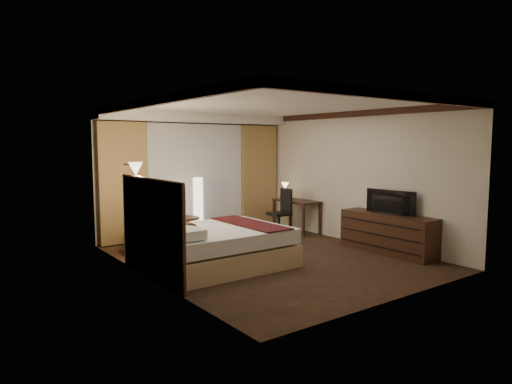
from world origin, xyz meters
TOP-DOWN VIEW (x-y plane):
  - floor at (0.00, 0.00)m, footprint 4.50×5.50m
  - ceiling at (0.00, 0.00)m, footprint 4.50×5.50m
  - back_wall at (0.00, 2.75)m, footprint 4.50×0.02m
  - left_wall at (-2.25, 0.00)m, footprint 0.02×5.50m
  - right_wall at (2.25, 0.00)m, footprint 0.02×5.50m
  - crown_molding at (0.00, 0.00)m, footprint 4.50×5.50m
  - soffit at (0.00, 2.50)m, footprint 4.50×0.50m
  - curtain_sheer at (0.00, 2.67)m, footprint 2.48×0.04m
  - curtain_left_drape at (-1.70, 2.61)m, footprint 1.00×0.14m
  - curtain_right_drape at (1.70, 2.61)m, footprint 1.00×0.14m
  - wall_sconce at (-2.09, 0.93)m, footprint 0.24×0.24m
  - bed at (-1.06, 0.05)m, footprint 2.25×1.76m
  - headboard at (-2.20, 0.05)m, footprint 0.12×2.06m
  - armchair at (-1.53, 1.65)m, footprint 1.07×1.05m
  - side_table at (-0.70, 1.82)m, footprint 0.51×0.51m
  - floor_lamp at (-0.25, 2.14)m, footprint 0.28×0.28m
  - desk at (1.95, 1.48)m, footprint 0.55×1.14m
  - desk_lamp at (1.95, 1.90)m, footprint 0.18×0.18m
  - office_chair at (1.39, 1.43)m, footprint 0.54×0.54m
  - dresser at (2.00, -1.03)m, footprint 0.50×1.90m
  - television at (1.97, -1.03)m, footprint 0.69×1.07m

SIDE VIEW (x-z plane):
  - floor at x=0.00m, z-range -0.01..0.01m
  - side_table at x=-0.70m, z-range 0.00..0.56m
  - bed at x=-1.06m, z-range 0.00..0.66m
  - dresser at x=2.00m, z-range 0.00..0.74m
  - desk at x=1.95m, z-range 0.00..0.75m
  - armchair at x=-1.53m, z-range 0.00..0.86m
  - office_chair at x=1.39m, z-range 0.00..1.05m
  - floor_lamp at x=-0.25m, z-range 0.00..1.34m
  - headboard at x=-2.20m, z-range 0.00..1.50m
  - desk_lamp at x=1.95m, z-range 0.75..1.09m
  - television at x=1.97m, z-range 0.96..1.09m
  - curtain_sheer at x=0.00m, z-range 0.02..2.48m
  - curtain_left_drape at x=-1.70m, z-range 0.02..2.48m
  - curtain_right_drape at x=1.70m, z-range 0.02..2.48m
  - back_wall at x=0.00m, z-range 0.00..2.70m
  - left_wall at x=-2.25m, z-range 0.00..2.70m
  - right_wall at x=2.25m, z-range 0.00..2.70m
  - wall_sconce at x=-2.09m, z-range 1.50..1.74m
  - soffit at x=0.00m, z-range 2.50..2.70m
  - crown_molding at x=0.00m, z-range 2.58..2.70m
  - ceiling at x=0.00m, z-range 2.70..2.71m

